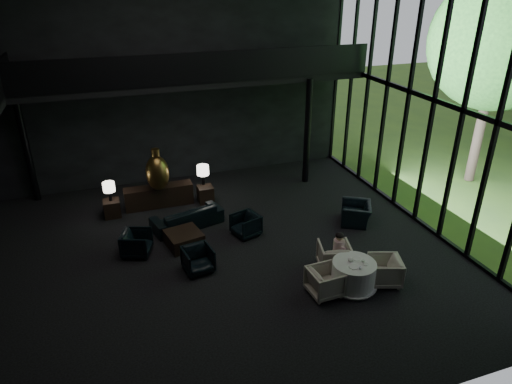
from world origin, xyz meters
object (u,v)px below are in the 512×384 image
object	(u,v)px
window_armchair	(356,210)
child	(339,244)
side_table_right	(205,194)
coffee_table	(184,239)
table_lamp_right	(203,171)
dining_chair_east	(385,269)
bronze_urn	(157,173)
dining_chair_west	(325,280)
dining_table	(353,277)
lounge_armchair_east	(246,224)
lounge_armchair_west	(137,242)
lounge_armchair_south	(198,259)
console	(159,196)
sofa	(187,213)
side_table_left	(112,208)
table_lamp_left	(109,188)
dining_chair_north	(334,254)

from	to	relation	value
window_armchair	child	size ratio (longest dim) A/B	1.55
side_table_right	coffee_table	size ratio (longest dim) A/B	0.60
table_lamp_right	dining_chair_east	size ratio (longest dim) A/B	0.83
bronze_urn	dining_chair_west	bearing A→B (deg)	-61.94
dining_table	dining_chair_west	world-z (taller)	dining_chair_west
bronze_urn	coffee_table	world-z (taller)	bronze_urn
dining_chair_east	lounge_armchair_east	bearing A→B (deg)	-124.03
lounge_armchair_west	dining_table	distance (m)	6.13
side_table_right	lounge_armchair_south	xyz separation A→B (m)	(-1.17, -4.05, 0.10)
console	bronze_urn	world-z (taller)	bronze_urn
sofa	lounge_armchair_west	size ratio (longest dim) A/B	2.95
side_table_left	table_lamp_left	distance (m)	0.76
lounge_armchair_east	child	size ratio (longest dim) A/B	1.19
dining_chair_east	coffee_table	bearing A→B (deg)	-108.81
lounge_armchair_east	window_armchair	world-z (taller)	window_armchair
side_table_right	dining_table	xyz separation A→B (m)	(2.44, -6.08, 0.04)
table_lamp_right	lounge_armchair_south	size ratio (longest dim) A/B	0.92
console	side_table_left	bearing A→B (deg)	-170.50
side_table_right	lounge_armchair_east	distance (m)	2.74
console	dining_chair_east	size ratio (longest dim) A/B	2.72
lounge_armchair_west	lounge_armchair_east	xyz separation A→B (m)	(3.30, 0.00, -0.03)
table_lamp_left	dining_table	world-z (taller)	table_lamp_left
child	lounge_armchair_west	bearing A→B (deg)	-25.91
lounge_armchair_south	child	xyz separation A→B (m)	(3.65, -1.11, 0.38)
dining_table	dining_chair_north	bearing A→B (deg)	94.17
table_lamp_right	dining_chair_north	xyz separation A→B (m)	(2.37, -5.39, -0.62)
lounge_armchair_west	lounge_armchair_south	world-z (taller)	lounge_armchair_west
table_lamp_right	lounge_armchair_east	xyz separation A→B (m)	(0.64, -2.89, -0.71)
console	lounge_armchair_south	distance (m)	4.30
dining_chair_north	dining_chair_west	bearing A→B (deg)	66.09
sofa	dining_table	world-z (taller)	sofa
table_lamp_left	window_armchair	bearing A→B (deg)	-22.22
lounge_armchair_south	dining_chair_east	distance (m)	4.95
table_lamp_right	coffee_table	bearing A→B (deg)	-114.24
lounge_armchair_east	lounge_armchair_south	world-z (taller)	lounge_armchair_south
lounge_armchair_west	dining_chair_east	xyz separation A→B (m)	(5.96, -3.51, 0.01)
side_table_left	lounge_armchair_south	distance (m)	4.50
dining_chair_east	dining_chair_west	bearing A→B (deg)	-74.04
lounge_armchair_west	window_armchair	world-z (taller)	window_armchair
side_table_left	child	xyz separation A→B (m)	(5.69, -5.12, 0.48)
side_table_right	table_lamp_right	size ratio (longest dim) A/B	0.81
lounge_armchair_west	dining_table	world-z (taller)	lounge_armchair_west
table_lamp_left	lounge_armchair_west	world-z (taller)	table_lamp_left
table_lamp_left	bronze_urn	bearing A→B (deg)	0.13
side_table_left	table_lamp_right	bearing A→B (deg)	4.79
table_lamp_left	table_lamp_right	distance (m)	3.21
side_table_right	window_armchair	world-z (taller)	window_armchair
lounge_armchair_east	dining_chair_west	distance (m)	3.57
side_table_right	dining_chair_east	xyz separation A→B (m)	(3.31, -6.17, 0.14)
dining_chair_east	bronze_urn	bearing A→B (deg)	-122.56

